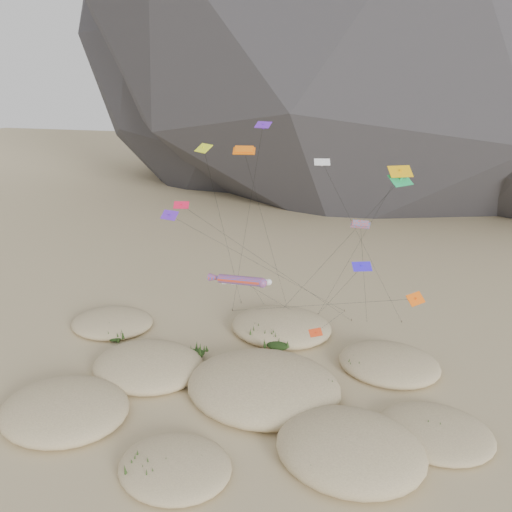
{
  "coord_description": "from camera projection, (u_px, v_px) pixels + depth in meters",
  "views": [
    {
      "loc": [
        13.22,
        -39.64,
        31.55
      ],
      "look_at": [
        -1.82,
        12.0,
        12.42
      ],
      "focal_mm": 35.0,
      "sensor_mm": 36.0,
      "label": 1
    }
  ],
  "objects": [
    {
      "name": "rainbow_tube_kite",
      "position": [
        239.0,
        280.0,
        53.34
      ],
      "size": [
        7.33,
        17.26,
        12.04
      ],
      "color": "#F23F19",
      "rests_on": "ground"
    },
    {
      "name": "multi_parafoil",
      "position": [
        361.0,
        226.0,
        51.95
      ],
      "size": [
        1.99,
        12.92,
        17.72
      ],
      "color": "#FF311A",
      "rests_on": "ground"
    },
    {
      "name": "delta_kites",
      "position": [
        318.0,
        210.0,
        53.8
      ],
      "size": [
        28.81,
        19.27,
        27.25
      ],
      "color": "#189F56",
      "rests_on": "ground"
    },
    {
      "name": "kite_stakes",
      "position": [
        303.0,
        314.0,
        70.62
      ],
      "size": [
        23.59,
        5.19,
        0.3
      ],
      "color": "#3F2D1E",
      "rests_on": "ground"
    },
    {
      "name": "dunes",
      "position": [
        244.0,
        383.0,
        53.59
      ],
      "size": [
        51.87,
        36.83,
        3.91
      ],
      "color": "#CCB789",
      "rests_on": "ground"
    },
    {
      "name": "dune_grass",
      "position": [
        233.0,
        385.0,
        52.98
      ],
      "size": [
        42.2,
        27.37,
        1.5
      ],
      "color": "black",
      "rests_on": "ground"
    },
    {
      "name": "orange_parafoil",
      "position": [
        245.0,
        152.0,
        58.91
      ],
      "size": [
        5.26,
        8.87,
        24.12
      ],
      "color": "#E1610B",
      "rests_on": "ground"
    },
    {
      "name": "white_tube_kite",
      "position": [
        248.0,
        282.0,
        56.45
      ],
      "size": [
        5.81,
        15.66,
        10.45
      ],
      "color": "silver",
      "rests_on": "ground"
    },
    {
      "name": "ground",
      "position": [
        240.0,
        413.0,
        49.91
      ],
      "size": [
        500.0,
        500.0,
        0.0
      ],
      "primitive_type": "plane",
      "color": "#CCB789",
      "rests_on": "ground"
    }
  ]
}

